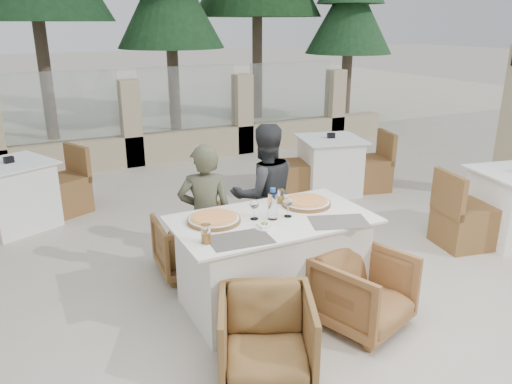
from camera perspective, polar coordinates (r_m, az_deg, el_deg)
name	(u,v)px	position (r m, az deg, el deg)	size (l,w,h in m)	color
ground	(269,301)	(4.36, 1.47, -12.38)	(80.00, 80.00, 0.00)	beige
sand_patch	(66,96)	(17.52, -20.86, 10.23)	(30.00, 16.00, 0.01)	beige
perimeter_wall_far	(130,117)	(8.40, -14.15, 8.27)	(10.00, 0.34, 1.60)	#C6B38B
pine_centre	(170,10)	(10.98, -9.82, 19.83)	(2.20, 2.20, 5.00)	#1F4823
pine_far_right	(349,23)	(12.18, 10.62, 18.48)	(1.98, 1.98, 4.50)	#234F28
dining_table	(272,261)	(4.16, 1.86, -7.93)	(1.60, 0.90, 0.77)	white
placemat_near_left	(240,239)	(3.62, -1.82, -5.43)	(0.45, 0.30, 0.00)	#545048
placemat_near_right	(339,222)	(3.98, 9.46, -3.38)	(0.45, 0.30, 0.00)	#625C54
pizza_left	(214,219)	(3.93, -4.83, -3.06)	(0.42, 0.42, 0.05)	orange
pizza_right	(306,202)	(4.30, 5.75, -1.13)	(0.42, 0.42, 0.05)	#DE5A1E
water_bottle	(273,204)	(3.94, 1.92, -1.35)	(0.08, 0.08, 0.26)	#BCE3F7
wine_glass_centre	(254,208)	(3.95, -0.21, -1.88)	(0.08, 0.08, 0.18)	silver
wine_glass_near	(288,206)	(4.01, 3.68, -1.59)	(0.08, 0.08, 0.18)	silver
beer_glass_left	(206,234)	(3.55, -5.74, -4.77)	(0.07, 0.07, 0.14)	orange
beer_glass_right	(281,196)	(4.31, 2.86, -0.51)	(0.06, 0.06, 0.12)	#C68B1C
olive_dish	(265,225)	(3.80, 0.99, -3.83)	(0.11, 0.11, 0.04)	white
armchair_far_left	(189,244)	(4.76, -7.66, -5.96)	(0.59, 0.61, 0.55)	olive
armchair_far_right	(257,228)	(5.06, 0.06, -4.15)	(0.60, 0.62, 0.56)	olive
armchair_near_left	(266,337)	(3.43, 1.18, -16.22)	(0.62, 0.64, 0.58)	brown
armchair_near_right	(363,291)	(4.00, 12.16, -10.97)	(0.63, 0.65, 0.59)	olive
diner_left	(206,216)	(4.38, -5.79, -2.79)	(0.47, 0.31, 1.30)	#4A4D38
diner_right	(264,194)	(4.79, 0.96, -0.27)	(0.67, 0.52, 1.38)	#323436
bg_table_a	(15,195)	(6.33, -25.87, -0.34)	(1.64, 0.82, 0.77)	white
bg_table_b	(330,165)	(6.97, 8.41, 3.03)	(1.64, 0.82, 0.77)	white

